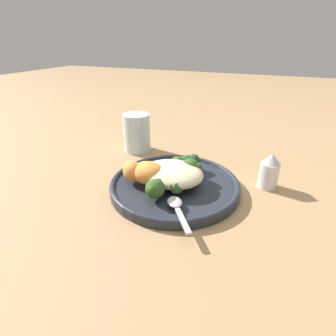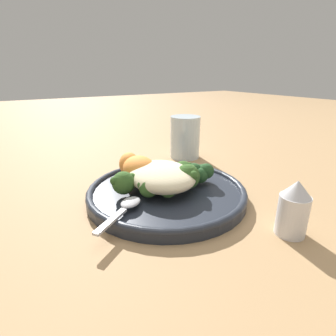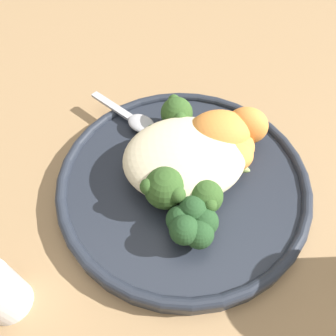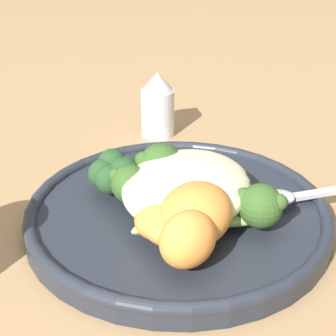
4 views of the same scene
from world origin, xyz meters
name	(u,v)px [view 3 (image 3 of 4)]	position (x,y,z in m)	size (l,w,h in m)	color
ground_plane	(190,179)	(0.00, 0.00, 0.00)	(4.00, 4.00, 0.00)	#9E7A51
plate	(183,181)	(-0.01, -0.01, 0.01)	(0.27, 0.27, 0.02)	#232833
quinoa_mound	(185,159)	(-0.01, 0.00, 0.04)	(0.13, 0.11, 0.04)	beige
broccoli_stalk_0	(185,119)	(0.01, 0.06, 0.04)	(0.05, 0.11, 0.04)	#9EBC66
broccoli_stalk_1	(177,146)	(-0.01, 0.02, 0.03)	(0.11, 0.09, 0.03)	#9EBC66
broccoli_stalk_2	(167,159)	(-0.03, 0.01, 0.03)	(0.11, 0.04, 0.03)	#9EBC66
broccoli_stalk_3	(184,169)	(-0.01, -0.01, 0.04)	(0.08, 0.04, 0.03)	#9EBC66
broccoli_stalk_4	(177,182)	(-0.02, -0.03, 0.04)	(0.12, 0.07, 0.04)	#9EBC66
broccoli_stalk_5	(211,188)	(0.01, -0.04, 0.04)	(0.06, 0.09, 0.04)	#9EBC66
sweet_potato_chunk_0	(221,144)	(0.04, 0.01, 0.04)	(0.07, 0.06, 0.03)	orange
sweet_potato_chunk_1	(225,155)	(0.04, 0.00, 0.04)	(0.06, 0.05, 0.03)	orange
sweet_potato_chunk_2	(247,126)	(0.07, 0.03, 0.04)	(0.05, 0.04, 0.04)	orange
sweet_potato_chunk_3	(218,133)	(0.04, 0.02, 0.04)	(0.07, 0.06, 0.05)	orange
kale_tuft	(192,223)	(-0.02, -0.07, 0.04)	(0.05, 0.05, 0.03)	#234723
spoon	(134,119)	(-0.05, 0.08, 0.03)	(0.08, 0.09, 0.01)	#B7B7BC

